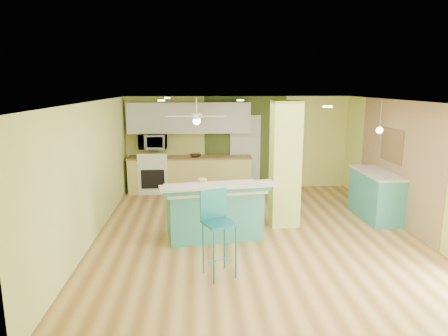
{
  "coord_description": "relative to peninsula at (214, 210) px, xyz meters",
  "views": [
    {
      "loc": [
        -1.07,
        -7.19,
        2.79
      ],
      "look_at": [
        -0.57,
        0.4,
        1.2
      ],
      "focal_mm": 32.0,
      "sensor_mm": 36.0,
      "label": 1
    }
  ],
  "objects": [
    {
      "name": "floor",
      "position": [
        0.79,
        0.09,
        -0.51
      ],
      "size": [
        6.0,
        7.0,
        0.01
      ],
      "primitive_type": "cube",
      "color": "olive",
      "rests_on": "ground"
    },
    {
      "name": "ceiling",
      "position": [
        0.79,
        0.09,
        2.0
      ],
      "size": [
        6.0,
        7.0,
        0.01
      ],
      "primitive_type": "cube",
      "color": "white",
      "rests_on": "wall_back"
    },
    {
      "name": "wall_back",
      "position": [
        0.79,
        3.59,
        0.75
      ],
      "size": [
        6.0,
        0.01,
        2.5
      ],
      "primitive_type": "cube",
      "color": "#E4E97D",
      "rests_on": "floor"
    },
    {
      "name": "wall_front",
      "position": [
        0.79,
        -3.42,
        0.75
      ],
      "size": [
        6.0,
        0.01,
        2.5
      ],
      "primitive_type": "cube",
      "color": "#E4E97D",
      "rests_on": "floor"
    },
    {
      "name": "wall_left",
      "position": [
        -2.22,
        0.09,
        0.75
      ],
      "size": [
        0.01,
        7.0,
        2.5
      ],
      "primitive_type": "cube",
      "color": "#E4E97D",
      "rests_on": "floor"
    },
    {
      "name": "wall_right",
      "position": [
        3.79,
        0.09,
        0.75
      ],
      "size": [
        0.01,
        7.0,
        2.5
      ],
      "primitive_type": "cube",
      "color": "#E4E97D",
      "rests_on": "floor"
    },
    {
      "name": "wood_panel",
      "position": [
        3.78,
        0.69,
        0.75
      ],
      "size": [
        0.02,
        3.4,
        2.5
      ],
      "primitive_type": "cube",
      "color": "#9A7958",
      "rests_on": "floor"
    },
    {
      "name": "olive_accent",
      "position": [
        0.99,
        3.58,
        0.75
      ],
      "size": [
        2.2,
        0.02,
        2.5
      ],
      "primitive_type": "cube",
      "color": "#435321",
      "rests_on": "floor"
    },
    {
      "name": "interior_door",
      "position": [
        0.99,
        3.55,
        0.5
      ],
      "size": [
        0.82,
        0.05,
        2.0
      ],
      "primitive_type": "cube",
      "color": "silver",
      "rests_on": "floor"
    },
    {
      "name": "column",
      "position": [
        1.44,
        0.59,
        0.75
      ],
      "size": [
        0.55,
        0.55,
        2.5
      ],
      "primitive_type": "cube",
      "color": "#C5DC66",
      "rests_on": "floor"
    },
    {
      "name": "kitchen_run",
      "position": [
        -0.51,
        3.29,
        -0.03
      ],
      "size": [
        3.25,
        0.63,
        0.94
      ],
      "color": "#DED174",
      "rests_on": "floor"
    },
    {
      "name": "stove",
      "position": [
        -1.46,
        3.28,
        -0.04
      ],
      "size": [
        0.76,
        0.66,
        1.08
      ],
      "color": "white",
      "rests_on": "floor"
    },
    {
      "name": "upper_cabinets",
      "position": [
        -0.51,
        3.41,
        1.45
      ],
      "size": [
        3.2,
        0.34,
        0.8
      ],
      "primitive_type": "cube",
      "color": "silver",
      "rests_on": "wall_back"
    },
    {
      "name": "microwave",
      "position": [
        -1.46,
        3.29,
        0.85
      ],
      "size": [
        0.7,
        0.48,
        0.39
      ],
      "primitive_type": "imported",
      "color": "white",
      "rests_on": "wall_back"
    },
    {
      "name": "ceiling_fan",
      "position": [
        -0.31,
        2.09,
        1.58
      ],
      "size": [
        1.41,
        1.41,
        0.61
      ],
      "color": "white",
      "rests_on": "ceiling"
    },
    {
      "name": "pendant_lamp",
      "position": [
        3.44,
        0.84,
        1.38
      ],
      "size": [
        0.14,
        0.14,
        0.69
      ],
      "color": "white",
      "rests_on": "ceiling"
    },
    {
      "name": "wall_decor",
      "position": [
        3.75,
        0.89,
        1.05
      ],
      "size": [
        0.03,
        0.9,
        0.7
      ],
      "primitive_type": "cube",
      "color": "brown",
      "rests_on": "wood_panel"
    },
    {
      "name": "peninsula",
      "position": [
        0.0,
        0.0,
        0.0
      ],
      "size": [
        2.08,
        1.36,
        1.09
      ],
      "rotation": [
        0.0,
        0.0,
        0.16
      ],
      "color": "teal",
      "rests_on": "floor"
    },
    {
      "name": "bar_stool",
      "position": [
        -0.02,
        -1.53,
        0.36
      ],
      "size": [
        0.56,
        0.56,
        1.29
      ],
      "rotation": [
        0.0,
        0.0,
        0.41
      ],
      "color": "teal",
      "rests_on": "floor"
    },
    {
      "name": "side_counter",
      "position": [
        3.49,
        0.87,
        -0.0
      ],
      "size": [
        0.66,
        1.55,
        1.0
      ],
      "color": "teal",
      "rests_on": "floor"
    },
    {
      "name": "fruit_bowl",
      "position": [
        -0.36,
        3.22,
        0.47
      ],
      "size": [
        0.37,
        0.37,
        0.08
      ],
      "primitive_type": "imported",
      "rotation": [
        0.0,
        0.0,
        0.25
      ],
      "color": "#392417",
      "rests_on": "kitchen_run"
    },
    {
      "name": "canister",
      "position": [
        -0.21,
        0.07,
        0.52
      ],
      "size": [
        0.17,
        0.17,
        0.15
      ],
      "primitive_type": "cylinder",
      "color": "gold",
      "rests_on": "peninsula"
    }
  ]
}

